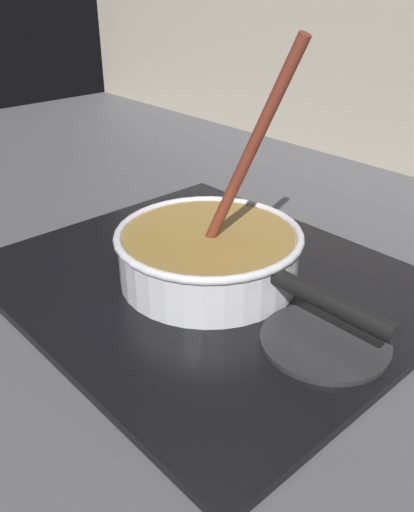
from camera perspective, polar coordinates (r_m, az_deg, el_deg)
name	(u,v)px	position (r m, az deg, el deg)	size (l,w,h in m)	color
ground	(104,350)	(0.67, -10.77, -9.67)	(2.40, 1.60, 0.04)	#4C4C51
hob_plate	(207,281)	(0.75, 0.00, -2.67)	(0.56, 0.48, 0.01)	black
burner_ring	(207,275)	(0.74, 0.00, -2.01)	(0.19, 0.19, 0.01)	#592D0C
spare_burner	(325,341)	(0.63, 12.28, -8.70)	(0.15, 0.15, 0.01)	#262628
cooking_pan	(208,253)	(0.72, 0.14, 0.36)	(0.40, 0.25, 0.32)	silver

